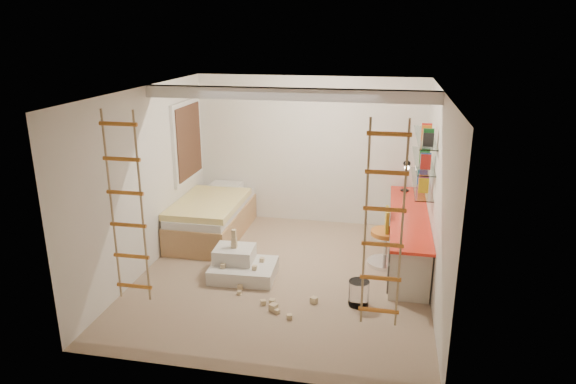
% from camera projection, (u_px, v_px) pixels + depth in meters
% --- Properties ---
extents(floor, '(4.50, 4.50, 0.00)m').
position_uv_depth(floor, '(284.00, 275.00, 7.31)').
color(floor, '#967F61').
rests_on(floor, ground).
extents(ceiling_beam, '(4.00, 0.18, 0.16)m').
position_uv_depth(ceiling_beam, '(288.00, 94.00, 6.83)').
color(ceiling_beam, white).
rests_on(ceiling_beam, ceiling).
extents(window_frame, '(0.06, 1.15, 1.35)m').
position_uv_depth(window_frame, '(187.00, 141.00, 8.61)').
color(window_frame, white).
rests_on(window_frame, wall_left).
extents(window_blind, '(0.02, 1.00, 1.20)m').
position_uv_depth(window_blind, '(189.00, 141.00, 8.60)').
color(window_blind, '#4C2D1E').
rests_on(window_blind, window_frame).
extents(rope_ladder_left, '(0.41, 0.04, 2.13)m').
position_uv_depth(rope_ladder_left, '(127.00, 209.00, 5.47)').
color(rope_ladder_left, orange).
rests_on(rope_ladder_left, ceiling).
extents(rope_ladder_right, '(0.41, 0.04, 2.13)m').
position_uv_depth(rope_ladder_right, '(384.00, 227.00, 4.97)').
color(rope_ladder_right, orange).
rests_on(rope_ladder_right, ceiling).
extents(waste_bin, '(0.26, 0.26, 0.33)m').
position_uv_depth(waste_bin, '(359.00, 293.00, 6.48)').
color(waste_bin, white).
rests_on(waste_bin, floor).
extents(desk, '(0.56, 2.80, 0.75)m').
position_uv_depth(desk, '(408.00, 235.00, 7.68)').
color(desk, red).
rests_on(desk, floor).
extents(shelves, '(0.25, 1.80, 0.71)m').
position_uv_depth(shelves, '(423.00, 160.00, 7.57)').
color(shelves, white).
rests_on(shelves, wall_right).
extents(bed, '(1.02, 2.00, 0.69)m').
position_uv_depth(bed, '(213.00, 217.00, 8.63)').
color(bed, '#AD7F51').
rests_on(bed, floor).
extents(task_lamp, '(0.14, 0.36, 0.57)m').
position_uv_depth(task_lamp, '(406.00, 171.00, 8.36)').
color(task_lamp, black).
rests_on(task_lamp, desk).
extents(swivel_chair, '(0.54, 0.54, 0.87)m').
position_uv_depth(swivel_chair, '(386.00, 244.00, 7.55)').
color(swivel_chair, '#C96D26').
rests_on(swivel_chair, floor).
extents(play_platform, '(0.93, 0.74, 0.40)m').
position_uv_depth(play_platform, '(241.00, 266.00, 7.25)').
color(play_platform, silver).
rests_on(play_platform, floor).
extents(toy_blocks, '(1.39, 1.15, 0.67)m').
position_uv_depth(toy_blocks, '(256.00, 278.00, 6.79)').
color(toy_blocks, '#CCB284').
rests_on(toy_blocks, floor).
extents(books, '(0.14, 0.46, 0.92)m').
position_uv_depth(books, '(424.00, 153.00, 7.53)').
color(books, yellow).
rests_on(books, shelves).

